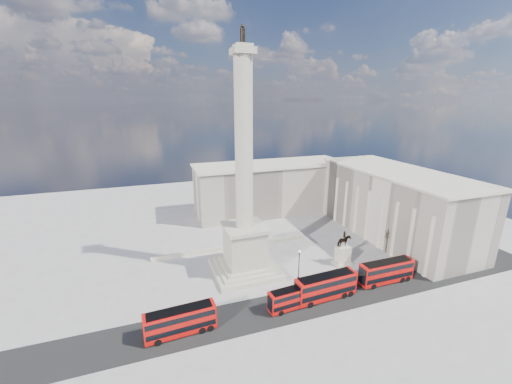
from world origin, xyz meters
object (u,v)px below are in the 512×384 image
(red_bus_b, at_px, (295,297))
(victorian_lamp, at_px, (299,262))
(pedestrian_standing, at_px, (365,269))
(nelsons_column, at_px, (245,216))
(red_bus_d, at_px, (386,271))
(red_bus_c, at_px, (326,286))
(pedestrian_crossing, at_px, (312,285))
(equestrian_statue, at_px, (343,253))
(pedestrian_walking, at_px, (338,280))
(red_bus_a, at_px, (181,321))

(red_bus_b, bearing_deg, victorian_lamp, 54.35)
(victorian_lamp, xyz_separation_m, pedestrian_standing, (15.10, -2.24, -3.13))
(victorian_lamp, bearing_deg, pedestrian_standing, -8.43)
(nelsons_column, xyz_separation_m, red_bus_d, (26.40, -14.16, -10.38))
(red_bus_c, height_order, pedestrian_standing, red_bus_c)
(victorian_lamp, bearing_deg, red_bus_b, -120.84)
(nelsons_column, relative_size, pedestrian_crossing, 27.57)
(red_bus_b, xyz_separation_m, red_bus_c, (6.82, 0.48, 0.51))
(equestrian_statue, xyz_separation_m, pedestrian_walking, (-5.71, -6.92, -1.95))
(equestrian_statue, bearing_deg, red_bus_d, -66.69)
(red_bus_a, distance_m, victorian_lamp, 26.69)
(red_bus_c, relative_size, pedestrian_standing, 6.76)
(red_bus_c, relative_size, victorian_lamp, 1.82)
(red_bus_d, height_order, equestrian_statue, equestrian_statue)
(equestrian_statue, bearing_deg, pedestrian_walking, -129.50)
(red_bus_d, relative_size, pedestrian_walking, 6.48)
(equestrian_statue, distance_m, pedestrian_standing, 5.84)
(pedestrian_crossing, bearing_deg, red_bus_a, 81.43)
(equestrian_statue, bearing_deg, victorian_lamp, -167.96)
(red_bus_c, distance_m, red_bus_d, 14.89)
(red_bus_a, relative_size, pedestrian_standing, 6.26)
(red_bus_c, distance_m, pedestrian_walking, 6.36)
(red_bus_d, bearing_deg, pedestrian_walking, 164.76)
(red_bus_c, relative_size, pedestrian_walking, 6.79)
(red_bus_a, relative_size, red_bus_c, 0.92)
(victorian_lamp, distance_m, equestrian_statue, 13.01)
(red_bus_a, distance_m, red_bus_d, 42.12)
(nelsons_column, height_order, red_bus_a, nelsons_column)
(red_bus_b, height_order, victorian_lamp, victorian_lamp)
(equestrian_statue, distance_m, pedestrian_crossing, 13.75)
(equestrian_statue, bearing_deg, red_bus_b, -148.18)
(nelsons_column, distance_m, pedestrian_crossing, 19.66)
(red_bus_a, distance_m, pedestrian_standing, 40.89)
(pedestrian_standing, height_order, pedestrian_crossing, pedestrian_standing)
(equestrian_statue, xyz_separation_m, pedestrian_crossing, (-11.74, -6.88, -1.96))
(pedestrian_walking, xyz_separation_m, pedestrian_crossing, (-6.03, 0.04, -0.02))
(red_bus_a, bearing_deg, pedestrian_standing, 5.24)
(red_bus_b, bearing_deg, nelsons_column, 102.13)
(pedestrian_standing, bearing_deg, nelsons_column, -52.16)
(red_bus_c, bearing_deg, red_bus_d, 0.18)
(red_bus_b, xyz_separation_m, pedestrian_crossing, (5.82, 4.01, -1.22))
(red_bus_b, relative_size, red_bus_d, 0.85)
(red_bus_a, relative_size, red_bus_b, 1.14)
(victorian_lamp, bearing_deg, red_bus_d, -22.28)
(pedestrian_standing, bearing_deg, red_bus_b, -14.51)
(red_bus_a, relative_size, pedestrian_crossing, 6.40)
(victorian_lamp, height_order, pedestrian_crossing, victorian_lamp)
(pedestrian_crossing, bearing_deg, victorian_lamp, -5.12)
(nelsons_column, height_order, pedestrian_standing, nelsons_column)
(pedestrian_standing, bearing_deg, pedestrian_crossing, -23.29)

